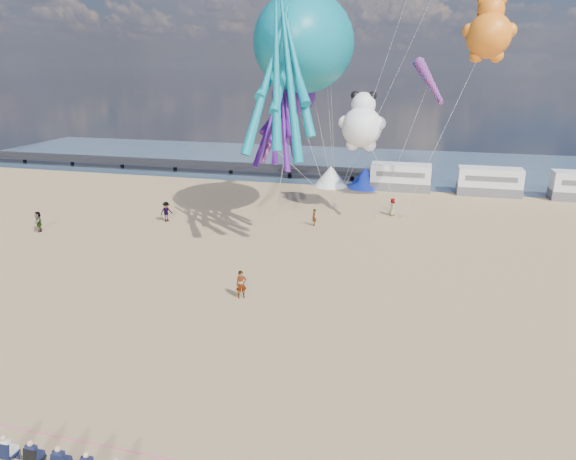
# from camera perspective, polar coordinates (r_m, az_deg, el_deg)

# --- Properties ---
(ground) EXTENTS (120.00, 120.00, 0.00)m
(ground) POSITION_cam_1_polar(r_m,az_deg,el_deg) (24.27, -7.32, -16.32)
(ground) COLOR tan
(ground) RESTS_ON ground
(water) EXTENTS (120.00, 120.00, 0.00)m
(water) POSITION_cam_1_polar(r_m,az_deg,el_deg) (75.19, 8.24, 7.27)
(water) COLOR #334962
(water) RESTS_ON ground
(pier) EXTENTS (60.00, 3.00, 0.50)m
(pier) POSITION_cam_1_polar(r_m,az_deg,el_deg) (73.16, -15.32, 7.32)
(pier) COLOR black
(pier) RESTS_ON ground
(motorhome_0) EXTENTS (6.60, 2.50, 3.00)m
(motorhome_0) POSITION_cam_1_polar(r_m,az_deg,el_deg) (59.81, 12.40, 5.78)
(motorhome_0) COLOR silver
(motorhome_0) RESTS_ON ground
(motorhome_1) EXTENTS (6.60, 2.50, 3.00)m
(motorhome_1) POSITION_cam_1_polar(r_m,az_deg,el_deg) (60.27, 21.47, 5.04)
(motorhome_1) COLOR silver
(motorhome_1) RESTS_ON ground
(tent_white) EXTENTS (4.00, 4.00, 2.40)m
(tent_white) POSITION_cam_1_polar(r_m,az_deg,el_deg) (60.64, 4.78, 6.00)
(tent_white) COLOR white
(tent_white) RESTS_ON ground
(tent_blue) EXTENTS (4.00, 4.00, 2.40)m
(tent_blue) POSITION_cam_1_polar(r_m,az_deg,el_deg) (60.12, 8.56, 5.76)
(tent_blue) COLOR #1933CC
(tent_blue) RESTS_ON ground
(spectator_row) EXTENTS (6.10, 0.90, 1.30)m
(spectator_row) POSITION_cam_1_polar(r_m,az_deg,el_deg) (20.83, -23.81, -22.29)
(spectator_row) COLOR black
(spectator_row) RESTS_ON ground
(rope_line) EXTENTS (34.00, 0.03, 0.03)m
(rope_line) POSITION_cam_1_polar(r_m,az_deg,el_deg) (20.69, -12.83, -23.60)
(rope_line) COLOR #F2338C
(rope_line) RESTS_ON ground
(standing_person) EXTENTS (0.76, 0.67, 1.75)m
(standing_person) POSITION_cam_1_polar(r_m,az_deg,el_deg) (31.45, -5.22, -6.05)
(standing_person) COLOR tan
(standing_person) RESTS_ON ground
(beachgoer_0) EXTENTS (0.45, 0.65, 1.68)m
(beachgoer_0) POSITION_cam_1_polar(r_m,az_deg,el_deg) (49.39, 11.54, 2.53)
(beachgoer_0) COLOR #7F6659
(beachgoer_0) RESTS_ON ground
(beachgoer_2) EXTENTS (1.09, 1.13, 1.83)m
(beachgoer_2) POSITION_cam_1_polar(r_m,az_deg,el_deg) (47.81, -13.36, 1.99)
(beachgoer_2) COLOR #7F6659
(beachgoer_2) RESTS_ON ground
(beachgoer_4) EXTENTS (0.96, 1.08, 1.76)m
(beachgoer_4) POSITION_cam_1_polar(r_m,az_deg,el_deg) (48.63, -25.98, 0.87)
(beachgoer_4) COLOR #7F6659
(beachgoer_4) RESTS_ON ground
(beachgoer_5) EXTENTS (0.93, 1.48, 1.52)m
(beachgoer_5) POSITION_cam_1_polar(r_m,az_deg,el_deg) (45.36, 2.91, 1.41)
(beachgoer_5) COLOR #7F6659
(beachgoer_5) RESTS_ON ground
(sandbag_a) EXTENTS (0.50, 0.35, 0.22)m
(sandbag_a) POSITION_cam_1_polar(r_m,az_deg,el_deg) (48.29, -1.43, 1.64)
(sandbag_a) COLOR gray
(sandbag_a) RESTS_ON ground
(sandbag_b) EXTENTS (0.50, 0.35, 0.22)m
(sandbag_b) POSITION_cam_1_polar(r_m,az_deg,el_deg) (49.87, 4.88, 2.11)
(sandbag_b) COLOR gray
(sandbag_b) RESTS_ON ground
(sandbag_c) EXTENTS (0.50, 0.35, 0.22)m
(sandbag_c) POSITION_cam_1_polar(r_m,az_deg,el_deg) (49.08, 12.66, 1.47)
(sandbag_c) COLOR gray
(sandbag_c) RESTS_ON ground
(sandbag_d) EXTENTS (0.50, 0.35, 0.22)m
(sandbag_d) POSITION_cam_1_polar(r_m,az_deg,el_deg) (49.00, 9.96, 1.62)
(sandbag_d) COLOR gray
(sandbag_d) RESTS_ON ground
(sandbag_e) EXTENTS (0.50, 0.35, 0.22)m
(sandbag_e) POSITION_cam_1_polar(r_m,az_deg,el_deg) (51.56, 5.35, 2.62)
(sandbag_e) COLOR gray
(sandbag_e) RESTS_ON ground
(kite_octopus_teal) EXTENTS (8.65, 13.73, 14.55)m
(kite_octopus_teal) POSITION_cam_1_polar(r_m,az_deg,el_deg) (44.29, 1.86, 20.07)
(kite_octopus_teal) COLOR #0A7B8E
(kite_octopus_purple) EXTENTS (4.75, 9.05, 9.90)m
(kite_octopus_purple) POSITION_cam_1_polar(r_m,az_deg,el_deg) (45.94, 0.64, 14.80)
(kite_octopus_purple) COLOR #4A127C
(kite_panda) EXTENTS (4.58, 4.32, 6.33)m
(kite_panda) POSITION_cam_1_polar(r_m,az_deg,el_deg) (48.31, 8.19, 11.25)
(kite_panda) COLOR white
(kite_teddy_orange) EXTENTS (5.63, 5.46, 6.45)m
(kite_teddy_orange) POSITION_cam_1_polar(r_m,az_deg,el_deg) (49.54, 21.41, 19.47)
(kite_teddy_orange) COLOR orange
(windsock_left) EXTENTS (4.20, 7.67, 7.90)m
(windsock_left) POSITION_cam_1_polar(r_m,az_deg,el_deg) (47.30, 1.81, 21.29)
(windsock_left) COLOR red
(windsock_mid) EXTENTS (3.08, 6.75, 6.78)m
(windsock_mid) POSITION_cam_1_polar(r_m,az_deg,el_deg) (44.17, 15.44, 15.63)
(windsock_mid) COLOR red
(windsock_right) EXTENTS (1.10, 5.15, 5.12)m
(windsock_right) POSITION_cam_1_polar(r_m,az_deg,el_deg) (43.71, -2.08, 9.58)
(windsock_right) COLOR red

